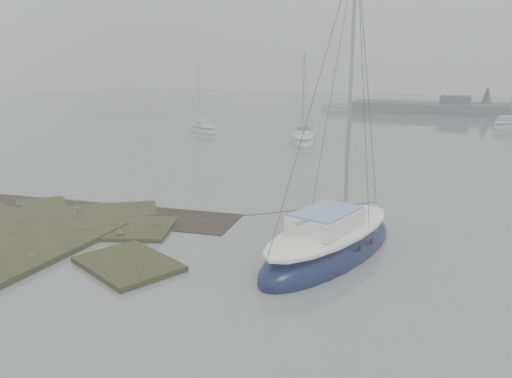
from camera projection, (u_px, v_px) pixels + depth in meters
name	position (u px, v px, depth m)	size (l,w,h in m)	color
ground	(329.00, 141.00, 44.59)	(160.00, 160.00, 0.00)	slate
sailboat_main	(330.00, 246.00, 17.90)	(4.72, 8.42, 11.30)	#0A1436
sailboat_white	(303.00, 140.00, 43.55)	(3.84, 6.29, 8.43)	silver
sailboat_far_a	(202.00, 129.00, 50.82)	(5.41, 4.99, 7.84)	silver
sailboat_far_b	(507.00, 125.00, 54.04)	(4.19, 6.09, 8.22)	silver
sailboat_far_c	(336.00, 109.00, 74.00)	(5.83, 4.36, 7.96)	#B4B9BD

